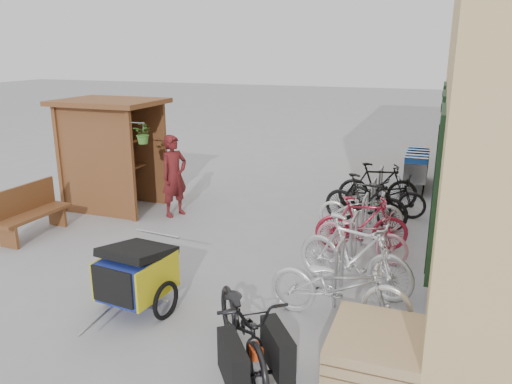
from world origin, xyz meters
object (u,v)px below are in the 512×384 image
(person_kiosk, at_px, (174,176))
(bike_0, at_px, (339,286))
(cargo_bike, at_px, (244,328))
(bike_6, at_px, (385,195))
(pallet_stack, at_px, (375,348))
(bike_2, at_px, (361,234))
(bench, at_px, (29,211))
(bike_7, at_px, (378,186))
(kiosk, at_px, (108,139))
(bike_1, at_px, (354,255))
(bike_4, at_px, (361,209))
(shopping_carts, at_px, (417,165))
(child_trailer, at_px, (136,273))
(bike_3, at_px, (362,224))
(bike_5, at_px, (366,201))

(person_kiosk, distance_m, bike_0, 5.15)
(cargo_bike, relative_size, bike_6, 1.13)
(pallet_stack, distance_m, bike_2, 3.03)
(bench, distance_m, bike_7, 7.18)
(kiosk, height_order, bike_0, kiosk)
(kiosk, xyz_separation_m, bike_1, (5.73, -2.13, -0.99))
(cargo_bike, relative_size, person_kiosk, 1.12)
(bench, distance_m, bike_0, 6.18)
(kiosk, bearing_deg, pallet_stack, -31.66)
(person_kiosk, bearing_deg, pallet_stack, -106.13)
(pallet_stack, distance_m, bike_1, 1.86)
(bike_1, relative_size, bike_4, 1.15)
(bike_6, distance_m, bike_7, 0.45)
(shopping_carts, bearing_deg, pallet_stack, -90.00)
(bike_1, xyz_separation_m, bike_4, (-0.31, 2.63, -0.13))
(bike_1, bearing_deg, shopping_carts, 14.12)
(cargo_bike, bearing_deg, child_trailer, 122.47)
(bike_3, bearing_deg, person_kiosk, 67.67)
(kiosk, distance_m, bike_4, 5.56)
(cargo_bike, distance_m, bike_2, 3.59)
(bench, height_order, cargo_bike, cargo_bike)
(bike_1, distance_m, bike_2, 1.22)
(child_trailer, bearing_deg, kiosk, 135.69)
(bike_5, bearing_deg, bike_2, -161.04)
(pallet_stack, xyz_separation_m, child_trailer, (-3.20, 0.15, 0.34))
(bike_6, xyz_separation_m, bike_7, (-0.21, 0.39, 0.07))
(bike_2, distance_m, bike_4, 1.43)
(kiosk, xyz_separation_m, bench, (-0.40, -2.02, -1.05))
(cargo_bike, xyz_separation_m, bike_3, (0.69, 3.89, -0.01))
(bike_3, bearing_deg, bike_7, -13.80)
(bike_2, relative_size, bike_5, 0.93)
(kiosk, xyz_separation_m, child_trailer, (3.08, -3.72, -1.00))
(bike_4, bearing_deg, bike_6, -22.75)
(pallet_stack, height_order, person_kiosk, person_kiosk)
(bench, distance_m, cargo_bike, 5.83)
(pallet_stack, height_order, bike_0, bike_0)
(shopping_carts, distance_m, person_kiosk, 6.30)
(bench, xyz_separation_m, bike_7, (5.97, 3.99, 0.02))
(bike_1, bearing_deg, bike_0, -163.38)
(cargo_bike, height_order, bike_1, bike_1)
(pallet_stack, bearing_deg, bike_3, 101.49)
(shopping_carts, distance_m, cargo_bike, 8.73)
(shopping_carts, bearing_deg, child_trailer, -111.98)
(pallet_stack, relative_size, bike_6, 0.70)
(shopping_carts, bearing_deg, bench, -137.04)
(bench, bearing_deg, shopping_carts, 45.05)
(person_kiosk, xyz_separation_m, bike_2, (4.07, -0.93, -0.44))
(bike_1, distance_m, bike_6, 3.71)
(kiosk, height_order, bike_6, kiosk)
(child_trailer, xyz_separation_m, bike_7, (2.49, 5.69, -0.03))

